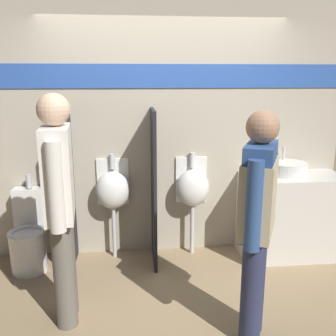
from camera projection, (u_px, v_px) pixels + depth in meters
The scene contains 12 objects.
ground_plane at pixel (170, 274), 3.73m from camera, with size 16.00×16.00×0.00m, color #997F5B.
display_wall at pixel (164, 130), 3.98m from camera, with size 3.86×0.07×2.70m.
sink_counter at pixel (291, 216), 4.05m from camera, with size 1.07×0.53×0.90m.
sink_basin at pixel (288, 168), 3.97m from camera, with size 0.41×0.41×0.27m.
cell_phone at pixel (268, 179), 3.81m from camera, with size 0.07×0.14×0.01m.
divider_near_counter at pixel (69, 191), 3.74m from camera, with size 0.03×0.53×1.61m.
divider_mid at pixel (154, 189), 3.82m from camera, with size 0.03×0.53×1.61m.
urinal_near_counter at pixel (113, 190), 3.93m from camera, with size 0.36×0.25×1.13m.
urinal_far at pixel (192, 188), 4.01m from camera, with size 0.36×0.25×1.13m.
toilet at pixel (29, 237), 3.80m from camera, with size 0.37×0.53×0.94m.
person_in_vest at pixel (257, 213), 2.62m from camera, with size 0.39×0.55×1.71m.
person_with_lanyard at pixel (60, 202), 2.82m from camera, with size 0.25×0.63×1.81m.
Camera 1 is at (-0.34, -3.35, 1.92)m, focal length 40.00 mm.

